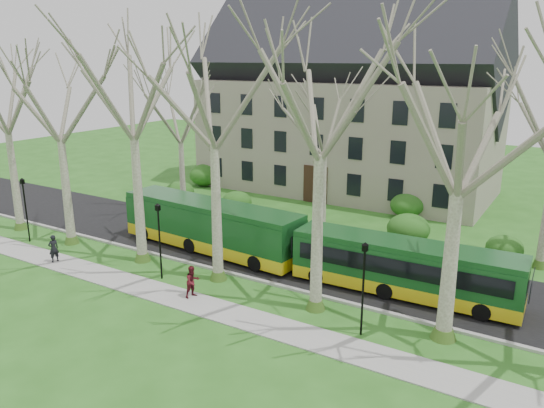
% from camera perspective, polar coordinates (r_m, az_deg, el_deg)
% --- Properties ---
extents(ground, '(120.00, 120.00, 0.00)m').
position_cam_1_polar(ground, '(28.13, -1.21, -9.86)').
color(ground, '#265B1A').
rests_on(ground, ground).
extents(sidewalk, '(70.00, 2.00, 0.06)m').
position_cam_1_polar(sidewalk, '(26.27, -4.22, -11.77)').
color(sidewalk, gray).
rests_on(sidewalk, ground).
extents(road, '(80.00, 8.00, 0.06)m').
position_cam_1_polar(road, '(32.49, 4.06, -6.25)').
color(road, black).
rests_on(road, ground).
extents(curb, '(80.00, 0.25, 0.14)m').
position_cam_1_polar(curb, '(29.26, 0.39, -8.67)').
color(curb, '#A5A39E').
rests_on(curb, ground).
extents(building, '(26.50, 12.20, 16.00)m').
position_cam_1_polar(building, '(49.64, 8.07, 10.76)').
color(building, gray).
rests_on(building, ground).
extents(tree_row_verge, '(49.00, 7.00, 14.00)m').
position_cam_1_polar(tree_row_verge, '(26.16, -0.94, 4.37)').
color(tree_row_verge, gray).
rests_on(tree_row_verge, ground).
extents(tree_row_far, '(33.00, 7.00, 12.00)m').
position_cam_1_polar(tree_row_far, '(36.22, 6.41, 5.80)').
color(tree_row_far, gray).
rests_on(tree_row_far, ground).
extents(lamp_row, '(36.22, 0.22, 4.30)m').
position_cam_1_polar(lamp_row, '(26.35, -2.42, -5.59)').
color(lamp_row, black).
rests_on(lamp_row, ground).
extents(hedges, '(30.60, 8.60, 2.00)m').
position_cam_1_polar(hedges, '(41.38, 3.81, -0.01)').
color(hedges, '#205719').
rests_on(hedges, ground).
extents(bus_lead, '(13.13, 3.63, 3.24)m').
position_cam_1_polar(bus_lead, '(34.12, -6.64, -2.30)').
color(bus_lead, '#14481C').
rests_on(bus_lead, road).
extents(bus_follow, '(11.80, 2.84, 2.93)m').
position_cam_1_polar(bus_follow, '(28.54, 13.97, -6.62)').
color(bus_follow, '#14481C').
rests_on(bus_follow, road).
extents(pedestrian_a, '(0.53, 0.69, 1.70)m').
position_cam_1_polar(pedestrian_a, '(34.71, -22.44, -4.44)').
color(pedestrian_a, black).
rests_on(pedestrian_a, sidewalk).
extents(pedestrian_b, '(0.84, 0.96, 1.69)m').
position_cam_1_polar(pedestrian_b, '(27.87, -8.54, -8.25)').
color(pedestrian_b, '#52121B').
rests_on(pedestrian_b, sidewalk).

